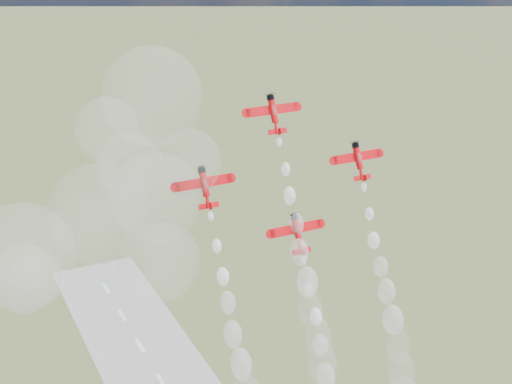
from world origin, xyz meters
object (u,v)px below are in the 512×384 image
object	(u,v)px
plane_right	(358,160)
plane_slot	(297,232)
plane_lead	(274,113)
plane_left	(205,186)

from	to	relation	value
plane_right	plane_slot	world-z (taller)	plane_right
plane_lead	plane_left	world-z (taller)	plane_lead
plane_right	plane_slot	xyz separation A→B (m)	(-16.03, -4.96, -10.07)
plane_left	plane_right	world-z (taller)	same
plane_left	plane_slot	bearing A→B (deg)	-17.18
plane_lead	plane_right	size ratio (longest dim) A/B	1.00
plane_lead	plane_right	xyz separation A→B (m)	(16.03, -4.96, -10.07)
plane_right	plane_slot	distance (m)	19.56
plane_lead	plane_left	size ratio (longest dim) A/B	1.00
plane_lead	plane_right	world-z (taller)	plane_lead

